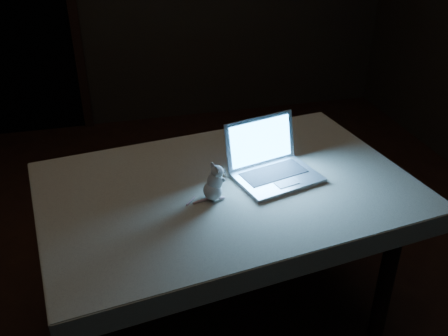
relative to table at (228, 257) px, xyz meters
name	(u,v)px	position (x,y,z in m)	size (l,w,h in m)	color
floor	(209,298)	(-0.06, 0.16, -0.41)	(5.00, 5.00, 0.00)	black
doorway	(11,13)	(-1.16, 2.66, 0.65)	(1.06, 0.36, 2.13)	black
table	(228,257)	(0.00, 0.00, 0.00)	(1.53, 0.99, 0.82)	black
tablecloth	(215,201)	(-0.07, -0.04, 0.37)	(1.64, 1.09, 0.10)	beige
laptop	(279,156)	(0.23, -0.01, 0.54)	(0.36, 0.32, 0.25)	#A8A8AD
plush_mouse	(213,182)	(-0.09, -0.09, 0.50)	(0.12, 0.12, 0.16)	silver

